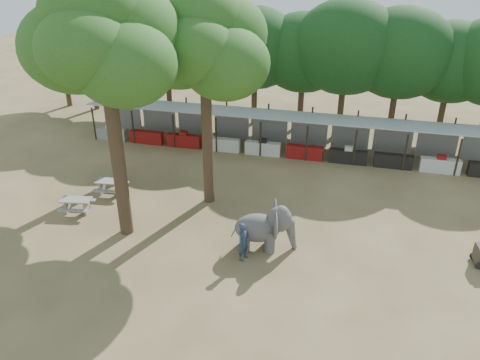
% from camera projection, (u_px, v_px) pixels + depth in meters
% --- Properties ---
extents(ground, '(100.00, 100.00, 0.00)m').
position_uv_depth(ground, '(234.00, 275.00, 20.07)').
color(ground, brown).
rests_on(ground, ground).
extents(vendor_stalls, '(28.00, 2.99, 2.80)m').
position_uv_depth(vendor_stalls, '(286.00, 135.00, 31.52)').
color(vendor_stalls, '#95989C').
rests_on(vendor_stalls, ground).
extents(yard_tree_left, '(7.10, 6.90, 11.02)m').
position_uv_depth(yard_tree_left, '(100.00, 40.00, 24.57)').
color(yard_tree_left, '#332316').
rests_on(yard_tree_left, ground).
extents(yard_tree_center, '(7.10, 6.90, 12.04)m').
position_uv_depth(yard_tree_center, '(102.00, 39.00, 19.13)').
color(yard_tree_center, '#332316').
rests_on(yard_tree_center, ground).
extents(yard_tree_back, '(7.10, 6.90, 11.36)m').
position_uv_depth(yard_tree_back, '(203.00, 42.00, 22.25)').
color(yard_tree_back, '#332316').
rests_on(yard_tree_back, ground).
extents(backdrop_trees, '(46.46, 5.95, 8.33)m').
position_uv_depth(backdrop_trees, '(300.00, 54.00, 34.03)').
color(backdrop_trees, '#332316').
rests_on(backdrop_trees, ground).
extents(elephant, '(3.03, 2.24, 2.25)m').
position_uv_depth(elephant, '(265.00, 227.00, 21.36)').
color(elephant, '#484545').
rests_on(elephant, ground).
extents(handler, '(0.64, 0.77, 1.85)m').
position_uv_depth(handler, '(244.00, 242.00, 20.68)').
color(handler, '#26384C').
rests_on(handler, ground).
extents(picnic_table_near, '(1.77, 1.64, 0.78)m').
position_uv_depth(picnic_table_near, '(77.00, 204.00, 24.55)').
color(picnic_table_near, gray).
rests_on(picnic_table_near, ground).
extents(picnic_table_far, '(1.75, 1.60, 0.81)m').
position_uv_depth(picnic_table_far, '(111.00, 185.00, 26.39)').
color(picnic_table_far, gray).
rests_on(picnic_table_far, ground).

